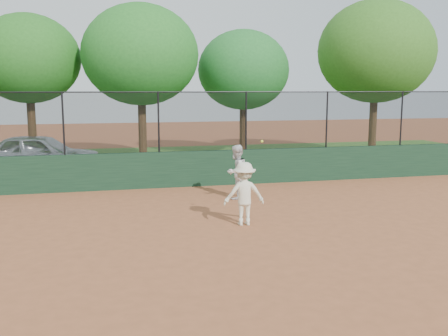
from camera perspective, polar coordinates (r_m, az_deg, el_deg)
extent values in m
plane|color=#A15833|center=(11.22, -1.34, -7.93)|extent=(80.00, 80.00, 0.00)
cube|color=#1A3A23|center=(16.86, -5.69, -0.16)|extent=(26.00, 0.20, 1.20)
cube|color=#2B571B|center=(22.84, -7.75, 0.68)|extent=(36.00, 12.00, 0.01)
imported|color=#B3B9BE|center=(20.76, -20.31, 1.55)|extent=(4.90, 2.83, 1.57)
imported|color=silver|center=(14.94, 1.41, -0.46)|extent=(1.00, 0.98, 1.63)
imported|color=beige|center=(12.07, 2.31, -2.96)|extent=(1.03, 0.65, 1.54)
sphere|color=#D7E933|center=(11.56, 4.36, 3.05)|extent=(0.06, 0.06, 0.06)
cube|color=black|center=(16.68, -5.77, 5.27)|extent=(26.00, 0.02, 2.00)
cylinder|color=black|center=(16.65, -5.83, 8.64)|extent=(26.00, 0.04, 0.04)
cylinder|color=black|center=(16.57, -17.89, 4.86)|extent=(0.06, 0.06, 2.00)
cylinder|color=black|center=(16.62, -7.49, 5.23)|extent=(0.06, 0.06, 2.00)
cylinder|color=black|center=(17.20, 2.54, 5.42)|extent=(0.06, 0.06, 2.00)
cylinder|color=black|center=(18.26, 11.67, 5.45)|extent=(0.06, 0.06, 2.00)
cylinder|color=black|center=(19.72, 19.61, 5.36)|extent=(0.06, 0.06, 2.00)
cylinder|color=#482F19|center=(23.56, -21.06, 3.91)|extent=(0.36, 0.36, 2.86)
ellipsoid|color=#225C1A|center=(23.53, -21.50, 11.56)|extent=(4.44, 4.04, 3.84)
cylinder|color=#4C311B|center=(22.18, -9.30, 4.03)|extent=(0.36, 0.36, 2.80)
ellipsoid|color=#216420|center=(22.15, -9.52, 12.65)|extent=(5.00, 4.55, 4.32)
cylinder|color=#412815|center=(24.59, 2.21, 4.24)|extent=(0.36, 0.36, 2.48)
ellipsoid|color=#1F6025|center=(24.52, 2.25, 11.14)|extent=(4.44, 4.04, 3.83)
cylinder|color=#4E341B|center=(24.60, 16.62, 4.35)|extent=(0.36, 0.36, 2.88)
ellipsoid|color=#2E5F1B|center=(24.60, 17.00, 12.61)|extent=(5.45, 4.96, 4.71)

